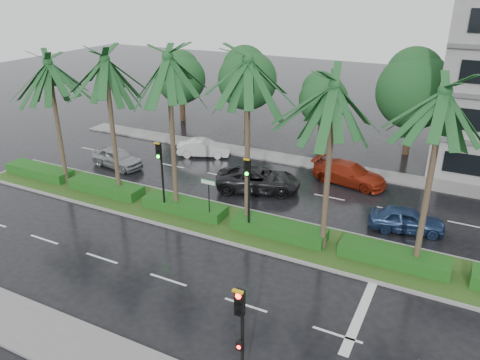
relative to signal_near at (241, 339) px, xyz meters
The scene contains 17 objects.
ground 11.42m from the signal_near, 122.58° to the left, with size 120.00×120.00×0.00m, color black.
near_sidewalk 6.53m from the signal_near, behind, with size 40.00×2.40×0.12m, color slate.
far_sidewalk 22.35m from the signal_near, 105.67° to the left, with size 40.00×2.00×0.12m, color slate.
median 12.24m from the signal_near, 120.00° to the left, with size 36.00×4.00×0.15m.
hedge 12.17m from the signal_near, 120.00° to the left, with size 35.20×1.40×0.60m.
lane_markings 9.76m from the signal_near, 108.30° to the left, with size 34.00×13.06×0.01m.
palm_row 13.83m from the signal_near, 124.86° to the left, with size 26.30×4.20×9.85m.
signal_near is the anchor object (origin of this frame).
signal_median_left 13.93m from the signal_near, 135.91° to the left, with size 0.34×0.42×4.36m.
signal_median_right 10.69m from the signal_near, 114.91° to the left, with size 0.34×0.42×4.36m.
street_sign 12.11m from the signal_near, 125.34° to the left, with size 0.95×0.09×2.60m.
bg_trees 27.52m from the signal_near, 100.41° to the left, with size 32.81×5.71×8.25m.
car_silver 22.72m from the signal_near, 140.60° to the left, with size 4.20×1.69×1.43m, color #979A9E.
car_white 23.29m from the signal_near, 124.06° to the left, with size 4.04×1.41×1.33m, color silver.
car_darkgrey 16.73m from the signal_near, 112.99° to the left, with size 5.45×2.51×1.51m, color black.
car_red 19.25m from the signal_near, 94.49° to the left, with size 5.05×2.05×1.47m, color maroon.
car_blue 14.57m from the signal_near, 78.02° to the left, with size 4.03×1.62×1.37m, color navy.
Camera 1 is at (11.12, -19.52, 12.80)m, focal length 35.00 mm.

